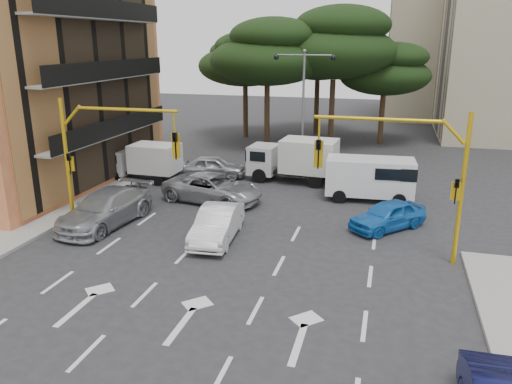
% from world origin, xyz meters
% --- Properties ---
extents(ground, '(120.00, 120.00, 0.00)m').
position_xyz_m(ground, '(0.00, 0.00, 0.00)').
color(ground, '#28282B').
rests_on(ground, ground).
extents(median_strip, '(1.40, 6.00, 0.15)m').
position_xyz_m(median_strip, '(0.00, 16.00, 0.07)').
color(median_strip, gray).
rests_on(median_strip, ground).
extents(apartment_beige_far, '(16.20, 12.15, 16.70)m').
position_xyz_m(apartment_beige_far, '(12.95, 44.00, 8.35)').
color(apartment_beige_far, tan).
rests_on(apartment_beige_far, ground).
extents(pine_left_near, '(9.15, 9.15, 10.23)m').
position_xyz_m(pine_left_near, '(-3.94, 21.96, 7.60)').
color(pine_left_near, '#382616').
rests_on(pine_left_near, ground).
extents(pine_center, '(9.98, 9.98, 11.16)m').
position_xyz_m(pine_center, '(1.06, 23.96, 8.30)').
color(pine_center, '#382616').
rests_on(pine_center, ground).
extents(pine_left_far, '(8.32, 8.32, 9.30)m').
position_xyz_m(pine_left_far, '(-6.94, 25.96, 6.91)').
color(pine_left_far, '#382616').
rests_on(pine_left_far, ground).
extents(pine_right, '(7.49, 7.49, 8.37)m').
position_xyz_m(pine_right, '(5.06, 25.96, 6.22)').
color(pine_right, '#382616').
rests_on(pine_right, ground).
extents(pine_back, '(9.15, 9.15, 10.23)m').
position_xyz_m(pine_back, '(-0.94, 28.96, 7.60)').
color(pine_back, '#382616').
rests_on(pine_back, ground).
extents(signal_mast_right, '(5.79, 0.37, 6.00)m').
position_xyz_m(signal_mast_right, '(6.80, 1.99, 3.88)').
color(signal_mast_right, gold).
rests_on(signal_mast_right, ground).
extents(signal_mast_left, '(5.79, 0.37, 6.00)m').
position_xyz_m(signal_mast_left, '(-6.80, 1.99, 3.88)').
color(signal_mast_left, gold).
rests_on(signal_mast_left, ground).
extents(street_lamp_center, '(4.16, 0.36, 7.77)m').
position_xyz_m(street_lamp_center, '(0.00, 16.00, 5.43)').
color(street_lamp_center, slate).
rests_on(street_lamp_center, median_strip).
extents(car_white_hatch, '(1.91, 4.55, 1.46)m').
position_xyz_m(car_white_hatch, '(-1.23, 1.92, 0.73)').
color(car_white_hatch, silver).
rests_on(car_white_hatch, ground).
extents(car_blue_compact, '(3.85, 3.95, 1.34)m').
position_xyz_m(car_blue_compact, '(6.00, 5.26, 0.67)').
color(car_blue_compact, blue).
rests_on(car_blue_compact, ground).
extents(car_silver_wagon, '(2.88, 5.81, 1.62)m').
position_xyz_m(car_silver_wagon, '(-6.99, 2.28, 0.81)').
color(car_silver_wagon, '#93959A').
rests_on(car_silver_wagon, ground).
extents(car_silver_cross_a, '(5.86, 3.54, 1.52)m').
position_xyz_m(car_silver_cross_a, '(-3.29, 7.00, 0.76)').
color(car_silver_cross_a, '#96989D').
rests_on(car_silver_cross_a, ground).
extents(car_silver_cross_b, '(4.29, 2.31, 1.39)m').
position_xyz_m(car_silver_cross_b, '(-4.96, 11.83, 0.69)').
color(car_silver_cross_b, '#9A9DA1').
rests_on(car_silver_cross_b, ground).
extents(van_white, '(4.83, 2.43, 2.35)m').
position_xyz_m(van_white, '(4.91, 9.67, 1.18)').
color(van_white, white).
rests_on(van_white, ground).
extents(box_truck_a, '(4.83, 2.14, 2.35)m').
position_xyz_m(box_truck_a, '(-9.00, 10.00, 1.17)').
color(box_truck_a, silver).
rests_on(box_truck_a, ground).
extents(box_truck_b, '(5.67, 2.71, 2.71)m').
position_xyz_m(box_truck_b, '(0.14, 12.21, 1.36)').
color(box_truck_b, silver).
rests_on(box_truck_b, ground).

